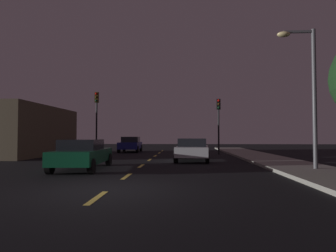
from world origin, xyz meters
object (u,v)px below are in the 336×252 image
(traffic_signal_right, at_px, (219,115))
(car_oncoming_far, at_px, (130,144))
(car_stopped_ahead, at_px, (193,149))
(car_adjacent_lane, at_px, (83,154))
(traffic_signal_left, at_px, (97,111))
(street_lamp_right, at_px, (308,84))

(traffic_signal_right, bearing_deg, car_oncoming_far, 157.73)
(car_stopped_ahead, xyz_separation_m, car_adjacent_lane, (-5.20, -4.91, -0.00))
(traffic_signal_left, relative_size, car_oncoming_far, 1.38)
(car_oncoming_far, distance_m, street_lamp_right, 18.59)
(traffic_signal_right, distance_m, car_oncoming_far, 9.10)
(car_stopped_ahead, height_order, car_oncoming_far, car_oncoming_far)
(car_stopped_ahead, distance_m, street_lamp_right, 7.78)
(traffic_signal_left, xyz_separation_m, traffic_signal_right, (10.44, -0.00, -0.42))
(traffic_signal_right, distance_m, street_lamp_right, 12.00)
(traffic_signal_left, relative_size, traffic_signal_right, 1.14)
(traffic_signal_left, distance_m, traffic_signal_right, 10.45)
(car_adjacent_lane, relative_size, car_oncoming_far, 1.19)
(traffic_signal_right, xyz_separation_m, car_stopped_ahead, (-2.41, -6.43, -2.56))
(traffic_signal_right, distance_m, car_adjacent_lane, 13.90)
(street_lamp_right, bearing_deg, car_oncoming_far, 124.80)
(car_oncoming_far, height_order, street_lamp_right, street_lamp_right)
(traffic_signal_left, distance_m, car_oncoming_far, 5.02)
(traffic_signal_right, height_order, car_adjacent_lane, traffic_signal_right)
(car_stopped_ahead, xyz_separation_m, car_oncoming_far, (-5.68, 9.74, 0.03))
(car_adjacent_lane, height_order, car_oncoming_far, car_oncoming_far)
(traffic_signal_right, bearing_deg, car_adjacent_lane, -123.86)
(car_stopped_ahead, xyz_separation_m, street_lamp_right, (4.79, -5.32, 3.04))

